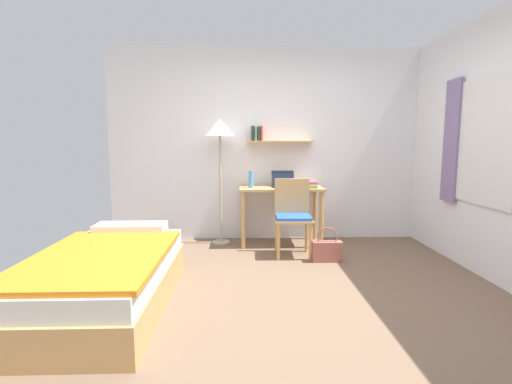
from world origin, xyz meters
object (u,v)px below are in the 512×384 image
bed (106,278)px  handbag (327,250)px  book_stack (309,184)px  desk (281,198)px  standing_lamp (220,135)px  laptop (283,183)px  water_bottle (251,179)px  desk_chair (293,213)px

bed → handbag: bed is taller
handbag → book_stack: bearing=96.9°
bed → desk: (1.61, 1.91, 0.37)m
bed → standing_lamp: (0.82, 1.94, 1.20)m
standing_lamp → bed: bearing=-112.8°
laptop → water_bottle: water_bottle is taller
laptop → water_bottle: size_ratio=1.37×
bed → water_bottle: bearing=56.6°
desk_chair → laptop: (-0.06, 0.52, 0.31)m
laptop → standing_lamp: bearing=179.9°
book_stack → handbag: size_ratio=0.62×
standing_lamp → handbag: size_ratio=4.16×
bed → standing_lamp: size_ratio=1.12×
desk → laptop: (0.03, 0.03, 0.20)m
desk → desk_chair: bearing=-79.0°
laptop → handbag: laptop is taller
desk → book_stack: book_stack is taller
bed → laptop: laptop is taller
desk_chair → book_stack: desk_chair is taller
desk → desk_chair: 0.51m
book_stack → water_bottle: bearing=-179.8°
laptop → bed: bearing=-130.2°
standing_lamp → handbag: 1.98m
bed → book_stack: (1.97, 1.85, 0.56)m
laptop → handbag: bearing=-62.8°
standing_lamp → laptop: bearing=-0.1°
handbag → desk_chair: bearing=140.2°
desk → laptop: size_ratio=3.59×
standing_lamp → water_bottle: standing_lamp is taller
desk_chair → standing_lamp: standing_lamp is taller
bed → handbag: 2.35m
bed → desk_chair: (1.71, 1.42, 0.26)m
handbag → water_bottle: bearing=139.6°
desk → water_bottle: size_ratio=4.91×
standing_lamp → desk: bearing=-2.5°
desk_chair → standing_lamp: (-0.89, 0.52, 0.94)m
handbag → bed: bearing=-151.4°
water_bottle → book_stack: water_bottle is taller
desk → handbag: size_ratio=2.75×
desk_chair → standing_lamp: bearing=149.5°
desk → book_stack: size_ratio=4.45×
water_bottle → handbag: 1.33m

